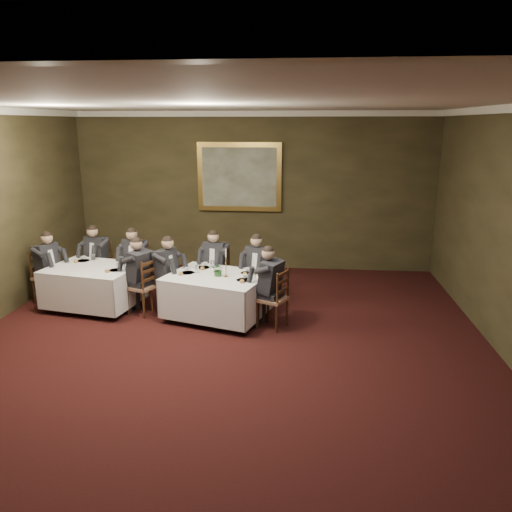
% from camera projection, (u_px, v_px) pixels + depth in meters
% --- Properties ---
extents(ground, '(10.00, 10.00, 0.00)m').
position_uv_depth(ground, '(217.00, 368.00, 6.82)').
color(ground, black).
rests_on(ground, ground).
extents(ceiling, '(8.00, 10.00, 0.10)m').
position_uv_depth(ceiling, '(211.00, 101.00, 5.91)').
color(ceiling, silver).
rests_on(ceiling, back_wall).
extents(back_wall, '(8.00, 0.10, 3.50)m').
position_uv_depth(back_wall, '(254.00, 192.00, 11.17)').
color(back_wall, '#2C2816').
rests_on(back_wall, ground).
extents(crown_molding, '(8.00, 10.00, 0.12)m').
position_uv_depth(crown_molding, '(211.00, 106.00, 5.93)').
color(crown_molding, white).
rests_on(crown_molding, back_wall).
extents(table_main, '(1.91, 1.66, 0.67)m').
position_uv_depth(table_main, '(217.00, 293.00, 8.48)').
color(table_main, black).
rests_on(table_main, ground).
extents(table_second, '(1.75, 1.46, 0.67)m').
position_uv_depth(table_second, '(94.00, 284.00, 8.96)').
color(table_second, black).
rests_on(table_second, ground).
extents(chair_main_backleft, '(0.53, 0.52, 1.00)m').
position_uv_depth(chair_main_backleft, '(216.00, 285.00, 9.42)').
color(chair_main_backleft, brown).
rests_on(chair_main_backleft, ground).
extents(diner_main_backleft, '(0.51, 0.57, 1.35)m').
position_uv_depth(diner_main_backleft, '(216.00, 274.00, 9.35)').
color(diner_main_backleft, black).
rests_on(diner_main_backleft, chair_main_backleft).
extents(chair_main_backright, '(0.57, 0.56, 1.00)m').
position_uv_depth(chair_main_backright, '(259.00, 291.00, 9.10)').
color(chair_main_backright, brown).
rests_on(chair_main_backright, ground).
extents(diner_main_backright, '(0.56, 0.60, 1.35)m').
position_uv_depth(diner_main_backright, '(259.00, 279.00, 9.03)').
color(diner_main_backright, black).
rests_on(diner_main_backright, chair_main_backright).
extents(chair_main_endleft, '(0.55, 0.56, 1.00)m').
position_uv_depth(chair_main_endleft, '(166.00, 295.00, 8.90)').
color(chair_main_endleft, brown).
rests_on(chair_main_endleft, ground).
extents(diner_main_endleft, '(0.59, 0.54, 1.35)m').
position_uv_depth(diner_main_endleft, '(166.00, 282.00, 8.84)').
color(diner_main_endleft, black).
rests_on(diner_main_endleft, chair_main_endleft).
extents(chair_main_endright, '(0.56, 0.57, 1.00)m').
position_uv_depth(chair_main_endright, '(273.00, 311.00, 8.14)').
color(chair_main_endright, brown).
rests_on(chair_main_endright, ground).
extents(diner_main_endright, '(0.60, 0.56, 1.35)m').
position_uv_depth(diner_main_endright, '(272.00, 297.00, 8.08)').
color(diner_main_endright, black).
rests_on(diner_main_endright, chair_main_endright).
extents(chair_sec_backleft, '(0.54, 0.53, 1.00)m').
position_uv_depth(chair_sec_backleft, '(100.00, 278.00, 9.86)').
color(chair_sec_backleft, brown).
rests_on(chair_sec_backleft, ground).
extents(diner_sec_backleft, '(0.52, 0.58, 1.35)m').
position_uv_depth(diner_sec_backleft, '(98.00, 267.00, 9.79)').
color(diner_sec_backleft, black).
rests_on(diner_sec_backleft, chair_sec_backleft).
extents(chair_sec_backright, '(0.52, 0.50, 1.00)m').
position_uv_depth(chair_sec_backright, '(137.00, 281.00, 9.64)').
color(chair_sec_backright, brown).
rests_on(chair_sec_backright, ground).
extents(diner_sec_backright, '(0.49, 0.55, 1.35)m').
position_uv_depth(diner_sec_backright, '(136.00, 270.00, 9.57)').
color(diner_sec_backright, black).
rests_on(diner_sec_backright, chair_sec_backright).
extents(chair_sec_endright, '(0.56, 0.57, 1.00)m').
position_uv_depth(chair_sec_endright, '(143.00, 298.00, 8.74)').
color(chair_sec_endright, brown).
rests_on(chair_sec_endright, ground).
extents(diner_sec_endright, '(0.60, 0.56, 1.35)m').
position_uv_depth(diner_sec_endright, '(142.00, 285.00, 8.69)').
color(diner_sec_endright, black).
rests_on(diner_sec_endright, chair_sec_endright).
extents(chair_sec_endleft, '(0.54, 0.56, 1.00)m').
position_uv_depth(chair_sec_endleft, '(49.00, 288.00, 9.27)').
color(chair_sec_endleft, brown).
rests_on(chair_sec_endleft, ground).
extents(diner_sec_endleft, '(0.59, 0.54, 1.35)m').
position_uv_depth(diner_sec_endleft, '(48.00, 276.00, 9.21)').
color(diner_sec_endleft, black).
rests_on(diner_sec_endleft, chair_sec_endleft).
extents(centerpiece, '(0.24, 0.21, 0.24)m').
position_uv_depth(centerpiece, '(218.00, 269.00, 8.33)').
color(centerpiece, '#2D5926').
rests_on(centerpiece, table_main).
extents(candlestick, '(0.07, 0.07, 0.50)m').
position_uv_depth(candlestick, '(226.00, 266.00, 8.27)').
color(candlestick, '#BD873A').
rests_on(candlestick, table_main).
extents(place_setting_table_main, '(0.33, 0.31, 0.14)m').
position_uv_depth(place_setting_table_main, '(206.00, 265.00, 8.87)').
color(place_setting_table_main, white).
rests_on(place_setting_table_main, table_main).
extents(place_setting_table_second, '(0.33, 0.31, 0.14)m').
position_uv_depth(place_setting_table_second, '(86.00, 259.00, 9.31)').
color(place_setting_table_second, white).
rests_on(place_setting_table_second, table_second).
extents(painting, '(1.87, 0.09, 1.51)m').
position_uv_depth(painting, '(239.00, 177.00, 11.05)').
color(painting, '#B88743').
rests_on(painting, back_wall).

